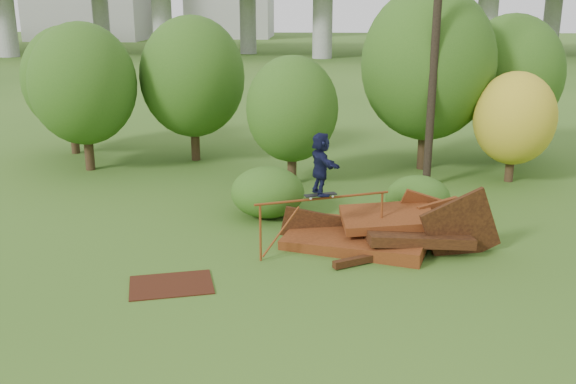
{
  "coord_description": "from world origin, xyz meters",
  "views": [
    {
      "loc": [
        0.02,
        -13.59,
        6.28
      ],
      "look_at": [
        -0.8,
        2.0,
        1.6
      ],
      "focal_mm": 40.0,
      "sensor_mm": 36.0,
      "label": 1
    }
  ],
  "objects_px": {
    "utility_pole": "(436,24)",
    "scrap_pile": "(381,233)",
    "flat_plate": "(171,285)",
    "skater": "(321,164)"
  },
  "relations": [
    {
      "from": "scrap_pile",
      "to": "utility_pole",
      "type": "distance_m",
      "value": 8.11
    },
    {
      "from": "flat_plate",
      "to": "scrap_pile",
      "type": "bearing_deg",
      "value": 29.02
    },
    {
      "from": "utility_pole",
      "to": "scrap_pile",
      "type": "bearing_deg",
      "value": -109.68
    },
    {
      "from": "scrap_pile",
      "to": "flat_plate",
      "type": "bearing_deg",
      "value": -150.98
    },
    {
      "from": "skater",
      "to": "flat_plate",
      "type": "bearing_deg",
      "value": 101.44
    },
    {
      "from": "skater",
      "to": "flat_plate",
      "type": "height_order",
      "value": "skater"
    },
    {
      "from": "scrap_pile",
      "to": "flat_plate",
      "type": "distance_m",
      "value": 5.75
    },
    {
      "from": "skater",
      "to": "utility_pole",
      "type": "height_order",
      "value": "utility_pole"
    },
    {
      "from": "flat_plate",
      "to": "skater",
      "type": "bearing_deg",
      "value": 32.33
    },
    {
      "from": "scrap_pile",
      "to": "utility_pole",
      "type": "bearing_deg",
      "value": 70.32
    }
  ]
}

